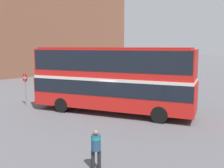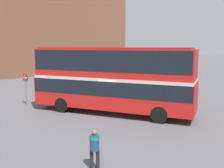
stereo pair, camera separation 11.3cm
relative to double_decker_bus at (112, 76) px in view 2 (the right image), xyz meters
The scene contains 6 objects.
ground_plane 2.63m from the double_decker_bus, 99.65° to the right, with size 240.00×240.00×0.00m, color #5B5B60.
building_row_left 31.61m from the double_decker_bus, 157.51° to the left, with size 10.57×37.59×15.77m.
double_decker_bus is the anchor object (origin of this frame).
pedestrian_foreground 8.67m from the double_decker_bus, 52.53° to the right, with size 0.54×0.54×1.56m.
parked_car_kerb_near 13.58m from the double_decker_bus, 139.97° to the left, with size 4.62×2.62×1.63m.
no_entry_sign 7.32m from the double_decker_bus, 158.13° to the right, with size 0.69×0.08×2.54m.
Camera 2 is at (12.01, -13.18, 4.67)m, focal length 42.00 mm.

